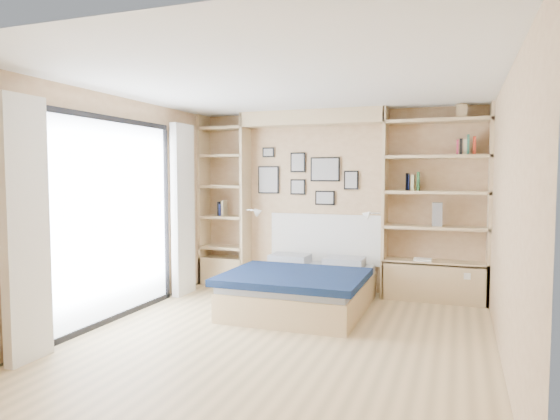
% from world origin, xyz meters
% --- Properties ---
extents(ground, '(4.50, 4.50, 0.00)m').
position_xyz_m(ground, '(0.00, 0.00, 0.00)').
color(ground, '#D3B37E').
rests_on(ground, ground).
extents(room_shell, '(4.50, 4.50, 4.50)m').
position_xyz_m(room_shell, '(-0.39, 1.52, 1.08)').
color(room_shell, tan).
rests_on(room_shell, ground).
extents(bed, '(1.60, 2.07, 1.07)m').
position_xyz_m(bed, '(-0.14, 1.16, 0.26)').
color(bed, tan).
rests_on(bed, ground).
extents(photo_gallery, '(1.48, 0.02, 0.82)m').
position_xyz_m(photo_gallery, '(-0.45, 2.22, 1.60)').
color(photo_gallery, black).
rests_on(photo_gallery, ground).
extents(reading_lamps, '(1.92, 0.12, 0.15)m').
position_xyz_m(reading_lamps, '(-0.30, 2.00, 1.10)').
color(reading_lamps, silver).
rests_on(reading_lamps, ground).
extents(shelf_decor, '(3.52, 0.23, 2.03)m').
position_xyz_m(shelf_decor, '(1.07, 2.07, 1.69)').
color(shelf_decor, navy).
rests_on(shelf_decor, ground).
extents(deck, '(3.20, 4.00, 0.05)m').
position_xyz_m(deck, '(-3.60, 0.00, 0.00)').
color(deck, '#655B4A').
rests_on(deck, ground).
extents(deck_chair, '(0.62, 0.78, 0.69)m').
position_xyz_m(deck_chair, '(-2.74, 1.02, 0.33)').
color(deck_chair, tan).
rests_on(deck_chair, ground).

